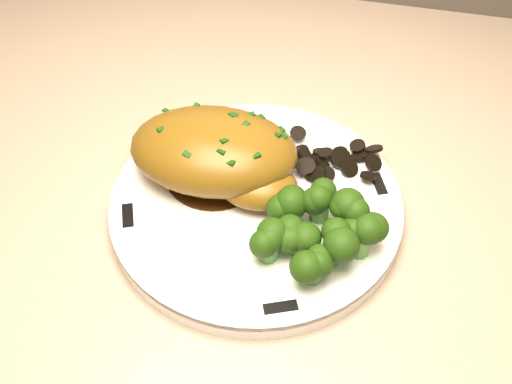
# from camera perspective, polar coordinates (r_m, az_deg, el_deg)

# --- Properties ---
(plate) EXTENTS (0.27, 0.27, 0.02)m
(plate) POSITION_cam_1_polar(r_m,az_deg,el_deg) (0.55, 0.00, -1.28)
(plate) COLOR white
(plate) RESTS_ON counter
(rim_accent_0) EXTENTS (0.02, 0.03, 0.00)m
(rim_accent_0) POSITION_cam_1_polar(r_m,az_deg,el_deg) (0.56, 10.84, 0.72)
(rim_accent_0) COLOR black
(rim_accent_0) RESTS_ON plate
(rim_accent_1) EXTENTS (0.03, 0.02, 0.00)m
(rim_accent_1) POSITION_cam_1_polar(r_m,az_deg,el_deg) (0.62, -1.68, 6.73)
(rim_accent_1) COLOR black
(rim_accent_1) RESTS_ON plate
(rim_accent_2) EXTENTS (0.02, 0.03, 0.00)m
(rim_accent_2) POSITION_cam_1_polar(r_m,az_deg,el_deg) (0.54, -11.33, -2.08)
(rim_accent_2) COLOR black
(rim_accent_2) RESTS_ON plate
(rim_accent_3) EXTENTS (0.03, 0.02, 0.00)m
(rim_accent_3) POSITION_cam_1_polar(r_m,az_deg,el_deg) (0.48, 2.19, -10.22)
(rim_accent_3) COLOR black
(rim_accent_3) RESTS_ON plate
(gravy_pool) EXTENTS (0.09, 0.09, 0.00)m
(gravy_pool) POSITION_cam_1_polar(r_m,az_deg,el_deg) (0.56, -3.65, 1.65)
(gravy_pool) COLOR black
(gravy_pool) RESTS_ON plate
(chicken_breast) EXTENTS (0.15, 0.11, 0.06)m
(chicken_breast) POSITION_cam_1_polar(r_m,az_deg,el_deg) (0.54, -3.34, 3.34)
(chicken_breast) COLOR brown
(chicken_breast) RESTS_ON plate
(mushroom_pile) EXTENTS (0.08, 0.06, 0.02)m
(mushroom_pile) POSITION_cam_1_polar(r_m,az_deg,el_deg) (0.57, 6.70, 2.47)
(mushroom_pile) COLOR black
(mushroom_pile) RESTS_ON plate
(broccoli_florets) EXTENTS (0.09, 0.08, 0.04)m
(broccoli_florets) POSITION_cam_1_polar(r_m,az_deg,el_deg) (0.50, 5.40, -3.33)
(broccoli_florets) COLOR #55913D
(broccoli_florets) RESTS_ON plate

